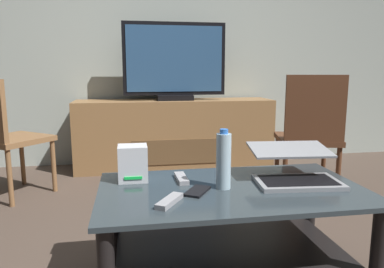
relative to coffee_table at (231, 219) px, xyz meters
name	(u,v)px	position (x,y,z in m)	size (l,w,h in m)	color
ground_plane	(190,264)	(-0.15, 0.21, -0.31)	(7.68, 7.68, 0.00)	#4C3D33
back_wall	(155,26)	(-0.15, 2.41, 1.09)	(6.40, 0.12, 2.80)	#A8B2A8
coffee_table	(231,219)	(0.00, 0.00, 0.00)	(1.13, 0.65, 0.46)	#2D383D
media_cabinet	(175,134)	(0.01, 2.09, 0.02)	(1.91, 0.45, 0.67)	olive
television	(175,63)	(0.01, 2.06, 0.71)	(0.98, 0.20, 0.73)	black
dining_chair	(310,131)	(0.89, 1.03, 0.20)	(0.53, 0.53, 0.92)	#59331E
side_chair	(3,133)	(-1.35, 1.40, 0.19)	(0.62, 0.62, 0.90)	brown
laptop	(294,168)	(0.31, 0.05, 0.20)	(0.39, 0.38, 0.15)	gray
router_box	(133,163)	(-0.42, 0.18, 0.23)	(0.13, 0.12, 0.16)	silver
water_bottle_near	(224,160)	(-0.04, 0.00, 0.27)	(0.06, 0.06, 0.26)	silver
cell_phone	(197,191)	(-0.16, -0.04, 0.15)	(0.07, 0.14, 0.01)	black
tv_remote	(169,201)	(-0.28, -0.15, 0.16)	(0.04, 0.16, 0.02)	#99999E
soundbar_remote	(181,178)	(-0.20, 0.14, 0.16)	(0.04, 0.16, 0.02)	#99999E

